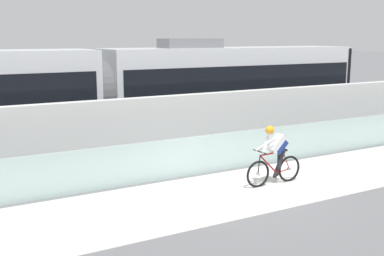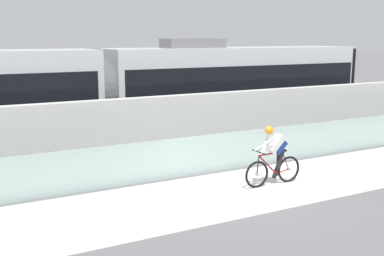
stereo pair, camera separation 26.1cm
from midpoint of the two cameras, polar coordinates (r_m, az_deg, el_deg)
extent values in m
plane|color=slate|center=(12.29, 6.50, -7.50)|extent=(200.00, 200.00, 0.00)
cube|color=silver|center=(12.28, 6.50, -7.48)|extent=(32.00, 3.20, 0.01)
cube|color=#ADC6C1|center=(13.63, 2.12, -3.17)|extent=(32.00, 0.05, 1.11)
cube|color=silver|center=(15.07, -1.33, 0.06)|extent=(32.00, 0.36, 2.07)
cube|color=#595654|center=(17.48, -5.01, -1.90)|extent=(32.00, 0.08, 0.01)
cube|color=#595654|center=(18.78, -6.74, -1.04)|extent=(32.00, 0.08, 0.01)
cube|color=#232326|center=(17.03, -17.48, -1.49)|extent=(1.40, 1.88, 0.20)
cylinder|color=black|center=(16.36, -16.99, -2.17)|extent=(0.60, 0.10, 0.60)
cylinder|color=black|center=(17.74, -17.92, -1.23)|extent=(0.60, 0.10, 0.60)
cube|color=silver|center=(19.84, 5.56, 5.16)|extent=(11.00, 2.50, 3.10)
cube|color=black|center=(19.80, 5.57, 6.17)|extent=(10.56, 2.54, 1.04)
cube|color=#14724C|center=(20.02, 5.48, 1.25)|extent=(10.78, 2.53, 0.28)
cube|color=slate|center=(18.71, 0.53, 10.18)|extent=(2.40, 1.10, 0.36)
cube|color=#232326|center=(18.36, -3.71, -0.14)|extent=(1.40, 1.88, 0.20)
cylinder|color=black|center=(17.73, -2.74, -0.72)|extent=(0.60, 0.10, 0.60)
cylinder|color=black|center=(19.01, -4.61, 0.05)|extent=(0.60, 0.10, 0.60)
cube|color=#232326|center=(22.17, 13.07, 1.51)|extent=(1.40, 1.88, 0.20)
cylinder|color=black|center=(21.66, 14.31, 1.08)|extent=(0.60, 0.10, 0.60)
cylinder|color=black|center=(22.72, 11.88, 1.63)|extent=(0.60, 0.10, 0.60)
cube|color=black|center=(23.30, 16.83, 5.59)|extent=(0.16, 2.54, 2.94)
cylinder|color=#59595B|center=(17.33, -10.51, 4.20)|extent=(0.60, 2.30, 2.30)
torus|color=black|center=(12.46, 8.42, -5.56)|extent=(0.72, 0.06, 0.72)
cylinder|color=#99999E|center=(12.46, 8.42, -5.56)|extent=(0.07, 0.10, 0.07)
torus|color=black|center=(13.09, 12.13, -4.88)|extent=(0.72, 0.06, 0.72)
cylinder|color=#99999E|center=(13.09, 12.13, -4.88)|extent=(0.07, 0.10, 0.07)
cylinder|color=maroon|center=(12.60, 9.68, -4.40)|extent=(0.60, 0.04, 0.58)
cylinder|color=maroon|center=(12.82, 11.02, -4.10)|extent=(0.22, 0.04, 0.59)
cylinder|color=maroon|center=(12.58, 10.05, -3.07)|extent=(0.76, 0.04, 0.07)
cylinder|color=maroon|center=(12.97, 11.40, -5.14)|extent=(0.43, 0.03, 0.09)
cylinder|color=maroon|center=(12.95, 11.76, -3.85)|extent=(0.27, 0.02, 0.53)
cylinder|color=black|center=(12.40, 8.54, -4.46)|extent=(0.08, 0.03, 0.49)
cube|color=black|center=(12.80, 11.38, -2.71)|extent=(0.24, 0.10, 0.05)
cylinder|color=black|center=(12.33, 8.68, -2.90)|extent=(0.03, 0.58, 0.03)
cylinder|color=#262628|center=(12.84, 10.66, -5.41)|extent=(0.18, 0.02, 0.18)
cube|color=silver|center=(12.62, 10.65, -1.88)|extent=(0.50, 0.28, 0.51)
cube|color=navy|center=(12.70, 10.96, -2.23)|extent=(0.38, 0.30, 0.38)
sphere|color=beige|center=(12.40, 9.84, -0.44)|extent=(0.20, 0.20, 0.20)
sphere|color=orange|center=(12.39, 9.85, -0.28)|extent=(0.23, 0.23, 0.23)
cylinder|color=silver|center=(12.40, 9.36, -2.01)|extent=(0.44, 0.41, 0.41)
cylinder|color=silver|center=(12.40, 9.36, -2.01)|extent=(0.44, 0.41, 0.41)
cylinder|color=black|center=(12.82, 10.94, -4.31)|extent=(0.29, 0.33, 0.80)
cylinder|color=black|center=(12.79, 10.97, -3.70)|extent=(0.29, 0.33, 0.54)
camera|label=1|loc=(0.13, -89.46, 0.10)|focal=44.28mm
camera|label=2|loc=(0.13, 90.54, -0.10)|focal=44.28mm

